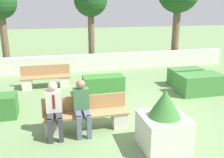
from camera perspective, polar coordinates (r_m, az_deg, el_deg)
ground_plane at (r=7.68m, az=4.04°, el=-7.27°), size 60.00×60.00×0.00m
perimeter_wall at (r=12.34m, az=-3.15°, el=3.86°), size 13.53×0.30×0.81m
bench_front at (r=6.50m, az=-5.92°, el=-8.58°), size 2.17×0.48×0.85m
bench_left_side at (r=10.02m, az=-14.87°, el=-0.08°), size 1.87×0.49×0.85m
person_seated_man at (r=6.16m, az=-13.11°, el=-6.21°), size 0.38×0.63×1.35m
person_seated_woman at (r=6.19m, az=-6.93°, el=-5.77°), size 0.38×0.63×1.35m
hedge_block_near_left at (r=9.57m, az=19.39°, el=-1.04°), size 1.57×0.89×0.73m
hedge_block_near_right at (r=10.45m, az=16.37°, el=0.53°), size 1.31×0.62×0.68m
hedge_block_mid_left at (r=8.90m, az=-1.98°, el=-1.48°), size 1.44×0.64×0.70m
planter_corner_left at (r=5.68m, az=11.75°, el=-9.99°), size 0.99×0.99×1.36m
tree_leftmost at (r=13.16m, az=-24.15°, el=15.07°), size 1.52×1.52×4.00m
tree_center_left at (r=13.19m, az=-4.93°, el=17.12°), size 1.69×1.69×4.22m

